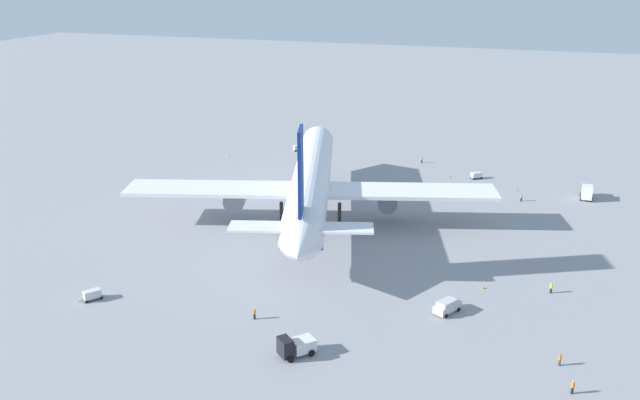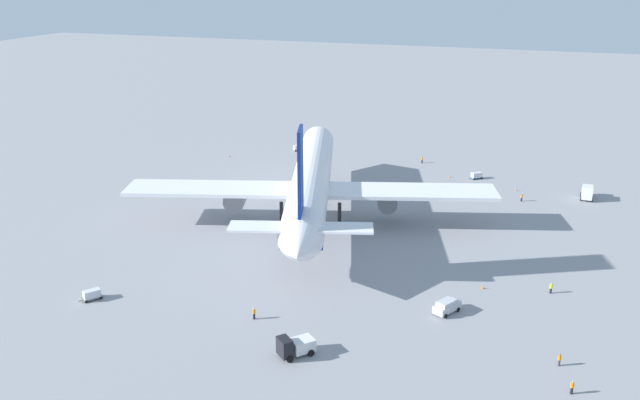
{
  "view_description": "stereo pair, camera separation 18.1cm",
  "coord_description": "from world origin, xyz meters",
  "px_view_note": "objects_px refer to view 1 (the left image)",
  "views": [
    {
      "loc": [
        -119.86,
        -43.25,
        47.62
      ],
      "look_at": [
        -4.38,
        -3.34,
        5.46
      ],
      "focal_mm": 38.67,
      "sensor_mm": 36.0,
      "label": 1
    },
    {
      "loc": [
        -119.8,
        -43.42,
        47.62
      ],
      "look_at": [
        -4.38,
        -3.34,
        5.46
      ],
      "focal_mm": 38.67,
      "sensor_mm": 36.0,
      "label": 2
    }
  ],
  "objects_px": {
    "ground_worker_2": "(573,387)",
    "service_van": "(447,306)",
    "service_truck_0": "(587,192)",
    "ground_worker_1": "(254,313)",
    "traffic_cone_2": "(516,190)",
    "ground_worker_5": "(521,198)",
    "traffic_cone_3": "(449,176)",
    "traffic_cone_4": "(126,192)",
    "traffic_cone_1": "(229,156)",
    "ground_worker_0": "(551,288)",
    "baggage_cart_1": "(476,175)",
    "airliner": "(311,183)",
    "traffic_cone_0": "(483,287)",
    "baggage_cart_2": "(297,148)",
    "ground_worker_4": "(560,359)",
    "service_truck_1": "(295,346)",
    "baggage_cart_0": "(92,295)",
    "ground_worker_3": "(422,160)"
  },
  "relations": [
    {
      "from": "ground_worker_1",
      "to": "ground_worker_2",
      "type": "xyz_separation_m",
      "value": [
        -4.16,
        -42.37,
        -0.01
      ]
    },
    {
      "from": "service_truck_1",
      "to": "service_van",
      "type": "height_order",
      "value": "service_truck_1"
    },
    {
      "from": "service_truck_0",
      "to": "ground_worker_3",
      "type": "xyz_separation_m",
      "value": [
        16.14,
        38.55,
        -0.79
      ]
    },
    {
      "from": "service_truck_0",
      "to": "service_van",
      "type": "height_order",
      "value": "service_truck_0"
    },
    {
      "from": "baggage_cart_2",
      "to": "ground_worker_4",
      "type": "relative_size",
      "value": 1.57
    },
    {
      "from": "ground_worker_2",
      "to": "service_van",
      "type": "bearing_deg",
      "value": 48.59
    },
    {
      "from": "ground_worker_1",
      "to": "ground_worker_2",
      "type": "relative_size",
      "value": 1.01
    },
    {
      "from": "ground_worker_0",
      "to": "baggage_cart_2",
      "type": "bearing_deg",
      "value": 45.22
    },
    {
      "from": "service_truck_0",
      "to": "traffic_cone_0",
      "type": "bearing_deg",
      "value": 162.62
    },
    {
      "from": "airliner",
      "to": "traffic_cone_2",
      "type": "relative_size",
      "value": 132.54
    },
    {
      "from": "traffic_cone_2",
      "to": "ground_worker_1",
      "type": "bearing_deg",
      "value": 156.87
    },
    {
      "from": "airliner",
      "to": "ground_worker_5",
      "type": "bearing_deg",
      "value": -56.96
    },
    {
      "from": "airliner",
      "to": "service_truck_1",
      "type": "distance_m",
      "value": 49.72
    },
    {
      "from": "traffic_cone_0",
      "to": "traffic_cone_3",
      "type": "xyz_separation_m",
      "value": [
        56.62,
        14.2,
        0.0
      ]
    },
    {
      "from": "ground_worker_1",
      "to": "traffic_cone_4",
      "type": "relative_size",
      "value": 3.19
    },
    {
      "from": "airliner",
      "to": "baggage_cart_1",
      "type": "xyz_separation_m",
      "value": [
        38.08,
        -27.25,
        -6.77
      ]
    },
    {
      "from": "traffic_cone_3",
      "to": "baggage_cart_0",
      "type": "bearing_deg",
      "value": 152.93
    },
    {
      "from": "baggage_cart_1",
      "to": "traffic_cone_1",
      "type": "relative_size",
      "value": 5.66
    },
    {
      "from": "baggage_cart_1",
      "to": "baggage_cart_2",
      "type": "relative_size",
      "value": 1.17
    },
    {
      "from": "service_truck_0",
      "to": "ground_worker_1",
      "type": "relative_size",
      "value": 2.91
    },
    {
      "from": "service_truck_1",
      "to": "traffic_cone_3",
      "type": "distance_m",
      "value": 84.16
    },
    {
      "from": "ground_worker_0",
      "to": "ground_worker_4",
      "type": "bearing_deg",
      "value": -175.74
    },
    {
      "from": "airliner",
      "to": "ground_worker_5",
      "type": "distance_m",
      "value": 46.11
    },
    {
      "from": "ground_worker_5",
      "to": "traffic_cone_3",
      "type": "distance_m",
      "value": 20.87
    },
    {
      "from": "ground_worker_5",
      "to": "traffic_cone_2",
      "type": "xyz_separation_m",
      "value": [
        6.87,
        1.61,
        -0.54
      ]
    },
    {
      "from": "ground_worker_2",
      "to": "traffic_cone_2",
      "type": "relative_size",
      "value": 3.15
    },
    {
      "from": "traffic_cone_0",
      "to": "traffic_cone_2",
      "type": "bearing_deg",
      "value": -1.4
    },
    {
      "from": "ground_worker_0",
      "to": "ground_worker_5",
      "type": "xyz_separation_m",
      "value": [
        42.76,
        7.04,
        -0.05
      ]
    },
    {
      "from": "service_truck_1",
      "to": "traffic_cone_1",
      "type": "height_order",
      "value": "service_truck_1"
    },
    {
      "from": "baggage_cart_1",
      "to": "traffic_cone_4",
      "type": "bearing_deg",
      "value": 117.1
    },
    {
      "from": "baggage_cart_1",
      "to": "traffic_cone_3",
      "type": "distance_m",
      "value": 6.23
    },
    {
      "from": "baggage_cart_2",
      "to": "ground_worker_5",
      "type": "height_order",
      "value": "ground_worker_5"
    },
    {
      "from": "service_truck_0",
      "to": "traffic_cone_4",
      "type": "relative_size",
      "value": 9.26
    },
    {
      "from": "baggage_cart_2",
      "to": "ground_worker_2",
      "type": "distance_m",
      "value": 115.56
    },
    {
      "from": "baggage_cart_2",
      "to": "ground_worker_5",
      "type": "relative_size",
      "value": 1.66
    },
    {
      "from": "baggage_cart_1",
      "to": "traffic_cone_3",
      "type": "bearing_deg",
      "value": 101.33
    },
    {
      "from": "ground_worker_3",
      "to": "airliner",
      "type": "bearing_deg",
      "value": 164.93
    },
    {
      "from": "baggage_cart_2",
      "to": "baggage_cart_0",
      "type": "bearing_deg",
      "value": -178.88
    },
    {
      "from": "ground_worker_1",
      "to": "ground_worker_4",
      "type": "relative_size",
      "value": 1.03
    },
    {
      "from": "service_truck_0",
      "to": "traffic_cone_4",
      "type": "height_order",
      "value": "service_truck_0"
    },
    {
      "from": "service_van",
      "to": "traffic_cone_0",
      "type": "bearing_deg",
      "value": -23.08
    },
    {
      "from": "service_truck_0",
      "to": "service_van",
      "type": "xyz_separation_m",
      "value": [
        -60.15,
        19.9,
        -0.6
      ]
    },
    {
      "from": "traffic_cone_1",
      "to": "ground_worker_0",
      "type": "bearing_deg",
      "value": -123.89
    },
    {
      "from": "airliner",
      "to": "traffic_cone_3",
      "type": "relative_size",
      "value": 132.54
    },
    {
      "from": "baggage_cart_2",
      "to": "ground_worker_1",
      "type": "relative_size",
      "value": 1.52
    },
    {
      "from": "service_truck_1",
      "to": "airliner",
      "type": "bearing_deg",
      "value": 17.48
    },
    {
      "from": "baggage_cart_2",
      "to": "ground_worker_3",
      "type": "relative_size",
      "value": 1.61
    },
    {
      "from": "service_truck_1",
      "to": "ground_worker_4",
      "type": "height_order",
      "value": "service_truck_1"
    },
    {
      "from": "baggage_cart_2",
      "to": "ground_worker_0",
      "type": "xyz_separation_m",
      "value": [
        -65.96,
        -66.46,
        0.07
      ]
    },
    {
      "from": "ground_worker_1",
      "to": "ground_worker_5",
      "type": "distance_m",
      "value": 72.54
    }
  ]
}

